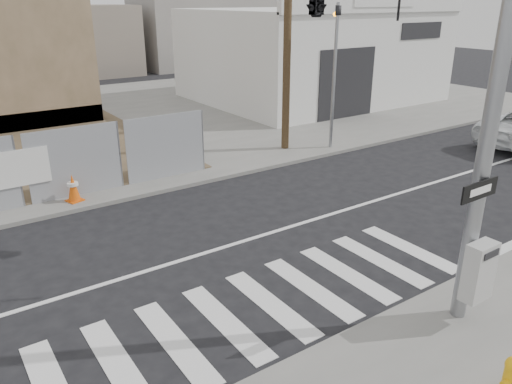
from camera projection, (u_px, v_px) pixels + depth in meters
ground at (206, 253)px, 11.42m from camera, size 100.00×100.00×0.00m
sidewalk_far at (52, 128)px, 22.15m from camera, size 50.00×20.00×0.12m
signal_pole at (366, 36)px, 9.43m from camera, size 0.96×5.87×7.00m
far_signal_pole at (335, 57)px, 17.91m from camera, size 0.16×0.20×5.60m
concrete_wall_right at (27, 51)px, 20.75m from camera, size 5.50×1.30×8.00m
auto_shop at (311, 54)px, 27.84m from camera, size 12.00×10.20×5.95m
utility_pole_right at (288, 6)px, 17.19m from camera, size 1.60×0.28×10.00m
fire_hydrant at (512, 379)px, 6.99m from camera, size 0.43×0.40×0.70m
traffic_cone_d at (73, 188)px, 13.90m from camera, size 0.50×0.50×0.78m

